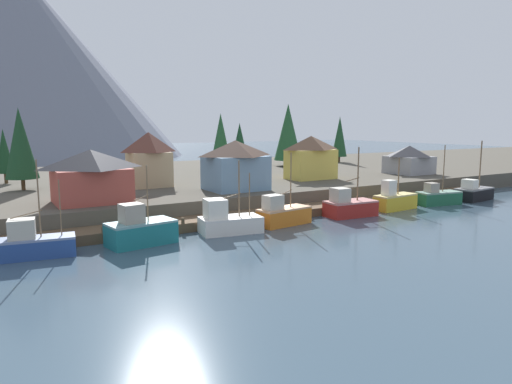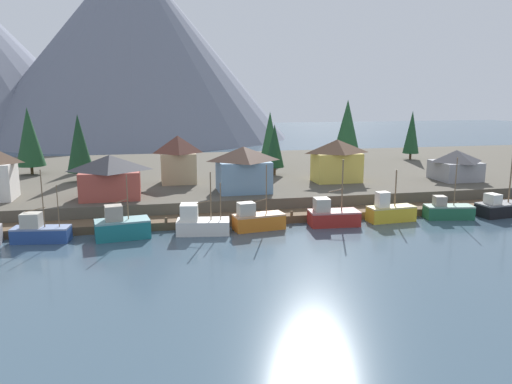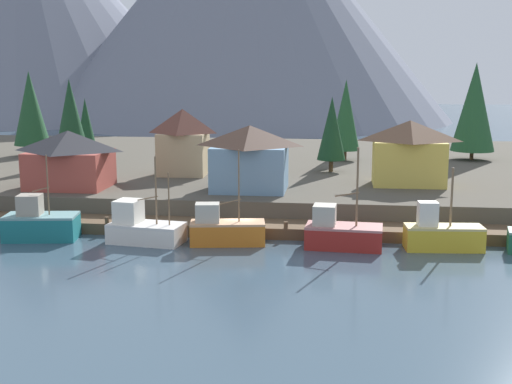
{
  "view_description": "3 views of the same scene",
  "coord_description": "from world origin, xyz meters",
  "px_view_note": "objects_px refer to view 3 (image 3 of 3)",
  "views": [
    {
      "loc": [
        -29.83,
        -44.18,
        11.13
      ],
      "look_at": [
        -1.65,
        2.83,
        3.19
      ],
      "focal_mm": 32.91,
      "sensor_mm": 36.0,
      "label": 1
    },
    {
      "loc": [
        -13.75,
        -60.26,
        16.55
      ],
      "look_at": [
        -0.32,
        2.02,
        3.95
      ],
      "focal_mm": 35.14,
      "sensor_mm": 36.0,
      "label": 2
    },
    {
      "loc": [
        8.3,
        -57.4,
        14.87
      ],
      "look_at": [
        1.22,
        1.69,
        3.88
      ],
      "focal_mm": 48.12,
      "sensor_mm": 36.0,
      "label": 3
    }
  ],
  "objects_px": {
    "fishing_boat_red": "(341,233)",
    "conifer_back_right": "(71,117)",
    "house_tan": "(183,141)",
    "conifer_centre": "(332,129)",
    "conifer_mid_left": "(86,122)",
    "house_yellow": "(409,152)",
    "conifer_near_left": "(30,108)",
    "conifer_back_left": "(474,107)",
    "fishing_boat_teal": "(40,224)",
    "fishing_boat_orange": "(225,230)",
    "house_red": "(69,159)",
    "conifer_near_right": "(346,115)",
    "fishing_boat_yellow": "(442,235)",
    "house_blue": "(250,157)",
    "fishing_boat_white": "(143,228)"
  },
  "relations": [
    {
      "from": "conifer_near_right",
      "to": "fishing_boat_red",
      "type": "bearing_deg",
      "value": -90.82
    },
    {
      "from": "fishing_boat_white",
      "to": "conifer_mid_left",
      "type": "xyz_separation_m",
      "value": [
        -18.13,
        35.55,
        5.98
      ]
    },
    {
      "from": "fishing_boat_red",
      "to": "conifer_back_right",
      "type": "height_order",
      "value": "conifer_back_right"
    },
    {
      "from": "fishing_boat_teal",
      "to": "fishing_boat_white",
      "type": "bearing_deg",
      "value": -8.06
    },
    {
      "from": "fishing_boat_red",
      "to": "conifer_mid_left",
      "type": "bearing_deg",
      "value": 138.7
    },
    {
      "from": "house_yellow",
      "to": "house_tan",
      "type": "bearing_deg",
      "value": 170.92
    },
    {
      "from": "house_red",
      "to": "conifer_mid_left",
      "type": "relative_size",
      "value": 1.03
    },
    {
      "from": "conifer_mid_left",
      "to": "conifer_back_right",
      "type": "relative_size",
      "value": 0.74
    },
    {
      "from": "house_red",
      "to": "conifer_centre",
      "type": "xyz_separation_m",
      "value": [
        26.53,
        14.04,
        2.1
      ]
    },
    {
      "from": "fishing_boat_white",
      "to": "fishing_boat_red",
      "type": "distance_m",
      "value": 16.8
    },
    {
      "from": "fishing_boat_yellow",
      "to": "house_tan",
      "type": "relative_size",
      "value": 0.9
    },
    {
      "from": "house_blue",
      "to": "fishing_boat_white",
      "type": "bearing_deg",
      "value": -121.86
    },
    {
      "from": "conifer_near_right",
      "to": "conifer_back_right",
      "type": "xyz_separation_m",
      "value": [
        -33.91,
        -9.26,
        0.16
      ]
    },
    {
      "from": "fishing_boat_white",
      "to": "conifer_back_right",
      "type": "height_order",
      "value": "conifer_back_right"
    },
    {
      "from": "fishing_boat_teal",
      "to": "conifer_centre",
      "type": "xyz_separation_m",
      "value": [
        24.76,
        25.57,
        6.26
      ]
    },
    {
      "from": "conifer_near_left",
      "to": "conifer_back_left",
      "type": "relative_size",
      "value": 0.91
    },
    {
      "from": "fishing_boat_red",
      "to": "fishing_boat_teal",
      "type": "bearing_deg",
      "value": -175.37
    },
    {
      "from": "house_yellow",
      "to": "conifer_near_left",
      "type": "distance_m",
      "value": 53.15
    },
    {
      "from": "fishing_boat_orange",
      "to": "house_tan",
      "type": "bearing_deg",
      "value": 102.99
    },
    {
      "from": "house_red",
      "to": "conifer_near_right",
      "type": "distance_m",
      "value": 37.34
    },
    {
      "from": "conifer_near_left",
      "to": "conifer_mid_left",
      "type": "bearing_deg",
      "value": 0.21
    },
    {
      "from": "house_blue",
      "to": "conifer_mid_left",
      "type": "bearing_deg",
      "value": 137.89
    },
    {
      "from": "conifer_near_left",
      "to": "fishing_boat_yellow",
      "type": "bearing_deg",
      "value": -34.44
    },
    {
      "from": "fishing_boat_teal",
      "to": "fishing_boat_orange",
      "type": "bearing_deg",
      "value": -7.22
    },
    {
      "from": "fishing_boat_teal",
      "to": "house_red",
      "type": "relative_size",
      "value": 0.9
    },
    {
      "from": "conifer_mid_left",
      "to": "conifer_centre",
      "type": "xyz_separation_m",
      "value": [
        33.74,
        -10.01,
        0.39
      ]
    },
    {
      "from": "fishing_boat_yellow",
      "to": "house_tan",
      "type": "xyz_separation_m",
      "value": [
        -26.16,
        20.46,
        5.1
      ]
    },
    {
      "from": "conifer_mid_left",
      "to": "conifer_back_left",
      "type": "xyz_separation_m",
      "value": [
        52.29,
        2.81,
        2.28
      ]
    },
    {
      "from": "conifer_near_right",
      "to": "conifer_centre",
      "type": "distance_m",
      "value": 10.41
    },
    {
      "from": "house_tan",
      "to": "conifer_centre",
      "type": "bearing_deg",
      "value": 14.95
    },
    {
      "from": "fishing_boat_orange",
      "to": "house_blue",
      "type": "distance_m",
      "value": 12.87
    },
    {
      "from": "fishing_boat_red",
      "to": "fishing_boat_yellow",
      "type": "relative_size",
      "value": 1.24
    },
    {
      "from": "fishing_boat_red",
      "to": "fishing_boat_orange",
      "type": "bearing_deg",
      "value": -176.09
    },
    {
      "from": "fishing_boat_white",
      "to": "conifer_centre",
      "type": "height_order",
      "value": "conifer_centre"
    },
    {
      "from": "house_tan",
      "to": "fishing_boat_white",
      "type": "bearing_deg",
      "value": -86.74
    },
    {
      "from": "house_yellow",
      "to": "conifer_near_left",
      "type": "xyz_separation_m",
      "value": [
        -49.74,
        18.46,
        3.1
      ]
    },
    {
      "from": "fishing_boat_white",
      "to": "house_tan",
      "type": "bearing_deg",
      "value": 101.75
    },
    {
      "from": "house_tan",
      "to": "conifer_mid_left",
      "type": "height_order",
      "value": "conifer_mid_left"
    },
    {
      "from": "conifer_back_left",
      "to": "conifer_centre",
      "type": "relative_size",
      "value": 1.45
    },
    {
      "from": "house_red",
      "to": "conifer_centre",
      "type": "relative_size",
      "value": 0.93
    },
    {
      "from": "fishing_boat_yellow",
      "to": "conifer_near_left",
      "type": "relative_size",
      "value": 0.58
    },
    {
      "from": "fishing_boat_teal",
      "to": "conifer_near_right",
      "type": "distance_m",
      "value": 45.08
    },
    {
      "from": "conifer_near_right",
      "to": "conifer_centre",
      "type": "xyz_separation_m",
      "value": [
        -1.69,
        -10.24,
        -0.87
      ]
    },
    {
      "from": "fishing_boat_white",
      "to": "conifer_back_right",
      "type": "bearing_deg",
      "value": 130.56
    },
    {
      "from": "conifer_back_left",
      "to": "fishing_boat_white",
      "type": "bearing_deg",
      "value": -131.69
    },
    {
      "from": "fishing_boat_white",
      "to": "house_red",
      "type": "relative_size",
      "value": 0.91
    },
    {
      "from": "fishing_boat_white",
      "to": "house_tan",
      "type": "distance_m",
      "value": 21.7
    },
    {
      "from": "fishing_boat_white",
      "to": "fishing_boat_yellow",
      "type": "distance_m",
      "value": 24.97
    },
    {
      "from": "fishing_boat_red",
      "to": "conifer_centre",
      "type": "distance_m",
      "value": 26.1
    },
    {
      "from": "fishing_boat_yellow",
      "to": "conifer_near_right",
      "type": "height_order",
      "value": "conifer_near_right"
    }
  ]
}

